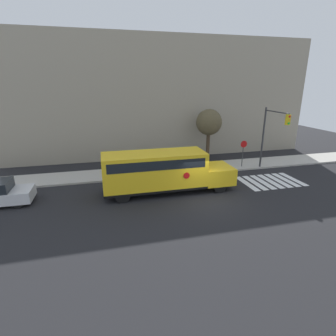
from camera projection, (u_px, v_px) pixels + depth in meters
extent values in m
plane|color=black|center=(204.00, 200.00, 17.74)|extent=(60.00, 60.00, 0.00)
cube|color=#B2ADA3|center=(177.00, 169.00, 23.72)|extent=(44.00, 3.00, 0.15)
cube|color=#9E937F|center=(161.00, 98.00, 27.89)|extent=(32.00, 4.00, 12.08)
cube|color=white|center=(247.00, 183.00, 20.60)|extent=(0.50, 3.20, 0.01)
cube|color=white|center=(255.00, 183.00, 20.76)|extent=(0.50, 3.20, 0.01)
cube|color=white|center=(263.00, 182.00, 20.92)|extent=(0.50, 3.20, 0.01)
cube|color=white|center=(270.00, 181.00, 21.08)|extent=(0.50, 3.20, 0.01)
cube|color=white|center=(278.00, 180.00, 21.24)|extent=(0.50, 3.20, 0.01)
cube|color=white|center=(285.00, 180.00, 21.40)|extent=(0.50, 3.20, 0.01)
cube|color=white|center=(293.00, 179.00, 21.56)|extent=(0.50, 3.20, 0.01)
cube|color=yellow|center=(154.00, 170.00, 18.34)|extent=(7.12, 2.50, 2.50)
cube|color=yellow|center=(216.00, 174.00, 19.62)|extent=(2.23, 2.50, 1.21)
cube|color=black|center=(155.00, 186.00, 18.70)|extent=(7.12, 2.54, 0.16)
cube|color=black|center=(154.00, 161.00, 18.13)|extent=(6.55, 2.53, 0.64)
cylinder|color=red|center=(187.00, 176.00, 17.64)|extent=(0.44, 0.02, 0.44)
cylinder|color=black|center=(208.00, 176.00, 20.76)|extent=(1.00, 0.30, 1.00)
cylinder|color=black|center=(220.00, 186.00, 18.76)|extent=(1.00, 0.30, 1.00)
cylinder|color=black|center=(120.00, 184.00, 19.17)|extent=(1.00, 0.30, 1.00)
cylinder|color=black|center=(123.00, 195.00, 17.17)|extent=(1.00, 0.30, 1.00)
cylinder|color=black|center=(25.00, 193.00, 17.97)|extent=(0.64, 0.22, 0.64)
cylinder|color=black|center=(18.00, 203.00, 16.45)|extent=(0.64, 0.22, 0.64)
cylinder|color=#38383A|center=(242.00, 156.00, 24.05)|extent=(0.07, 0.07, 2.30)
cylinder|color=red|center=(244.00, 144.00, 23.66)|extent=(0.62, 0.03, 0.62)
cylinder|color=#38383A|center=(263.00, 139.00, 23.50)|extent=(0.16, 0.16, 5.54)
cylinder|color=#38383A|center=(277.00, 112.00, 21.31)|extent=(0.10, 3.06, 0.10)
cube|color=yellow|center=(288.00, 120.00, 20.13)|extent=(0.28, 0.28, 0.80)
cylinder|color=red|center=(290.00, 117.00, 19.91)|extent=(0.18, 0.02, 0.18)
cylinder|color=#EAB214|center=(289.00, 120.00, 19.99)|extent=(0.18, 0.02, 0.18)
cylinder|color=green|center=(289.00, 123.00, 20.07)|extent=(0.18, 0.02, 0.18)
cylinder|color=#423323|center=(208.00, 145.00, 26.41)|extent=(0.36, 0.36, 3.11)
sphere|color=brown|center=(209.00, 122.00, 25.70)|extent=(2.54, 2.54, 2.54)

